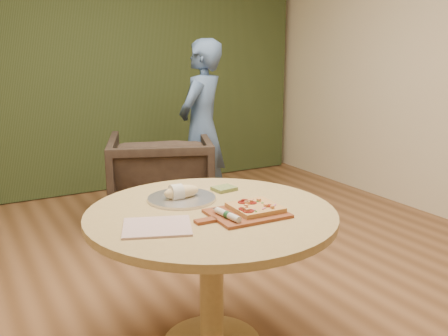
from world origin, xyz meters
TOP-DOWN VIEW (x-y plane):
  - room_shell at (0.00, 0.00)m, footprint 5.04×6.04m
  - curtain at (0.00, 2.90)m, footprint 4.80×0.14m
  - pedestal_table at (-0.28, -0.27)m, footprint 1.23×1.23m
  - pizza_paddle at (-0.17, -0.41)m, footprint 0.45×0.29m
  - flatbread_pizza at (-0.11, -0.39)m, footprint 0.23×0.23m
  - cutlery_roll at (-0.28, -0.43)m, footprint 0.05×0.20m
  - newspaper at (-0.60, -0.36)m, footprint 0.37×0.34m
  - serving_tray at (-0.33, -0.04)m, footprint 0.36×0.36m
  - bread_roll at (-0.34, -0.04)m, footprint 0.19×0.09m
  - green_packet at (-0.05, 0.01)m, footprint 0.13×0.11m
  - armchair at (0.21, 1.60)m, footprint 1.08×1.05m
  - person_standing at (0.67, 1.71)m, footprint 0.70×0.65m

SIDE VIEW (x-z plane):
  - armchair at x=0.21m, z-range 0.00..0.87m
  - pedestal_table at x=-0.28m, z-range 0.23..0.98m
  - newspaper at x=-0.60m, z-range 0.75..0.76m
  - serving_tray at x=-0.33m, z-range 0.75..0.77m
  - pizza_paddle at x=-0.17m, z-range 0.75..0.77m
  - green_packet at x=-0.05m, z-range 0.75..0.77m
  - flatbread_pizza at x=-0.11m, z-range 0.76..0.80m
  - cutlery_roll at x=-0.28m, z-range 0.76..0.80m
  - bread_roll at x=-0.34m, z-range 0.75..0.84m
  - person_standing at x=0.67m, z-range 0.00..1.59m
  - room_shell at x=0.00m, z-range -0.02..2.82m
  - curtain at x=0.00m, z-range 0.01..2.79m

